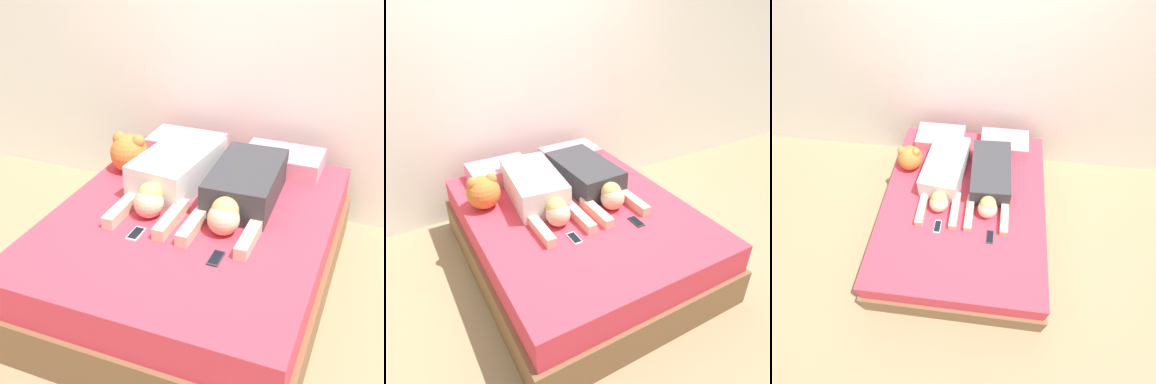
# 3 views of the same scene
# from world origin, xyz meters

# --- Properties ---
(ground_plane) EXTENTS (12.00, 12.00, 0.00)m
(ground_plane) POSITION_xyz_m (0.00, 0.00, 0.00)
(ground_plane) COLOR #9E8460
(wall_back) EXTENTS (12.00, 0.06, 2.60)m
(wall_back) POSITION_xyz_m (0.00, 1.14, 1.30)
(wall_back) COLOR white
(wall_back) RESTS_ON ground_plane
(bed) EXTENTS (1.63, 1.99, 0.50)m
(bed) POSITION_xyz_m (0.00, 0.00, 0.25)
(bed) COLOR brown
(bed) RESTS_ON ground_plane
(pillow_head_left) EXTENTS (0.51, 0.33, 0.14)m
(pillow_head_left) POSITION_xyz_m (-0.35, 0.77, 0.57)
(pillow_head_left) COLOR pink
(pillow_head_left) RESTS_ON bed
(pillow_head_right) EXTENTS (0.51, 0.33, 0.14)m
(pillow_head_right) POSITION_xyz_m (0.35, 0.77, 0.57)
(pillow_head_right) COLOR pink
(pillow_head_right) RESTS_ON bed
(person_left) EXTENTS (0.43, 1.00, 0.23)m
(person_left) POSITION_xyz_m (-0.22, 0.24, 0.61)
(person_left) COLOR silver
(person_left) RESTS_ON bed
(person_right) EXTENTS (0.41, 0.98, 0.22)m
(person_right) POSITION_xyz_m (0.23, 0.22, 0.61)
(person_right) COLOR #333338
(person_right) RESTS_ON bed
(cell_phone_left) EXTENTS (0.06, 0.13, 0.01)m
(cell_phone_left) POSITION_xyz_m (-0.21, -0.31, 0.51)
(cell_phone_left) COLOR silver
(cell_phone_left) RESTS_ON bed
(cell_phone_right) EXTENTS (0.06, 0.13, 0.01)m
(cell_phone_right) POSITION_xyz_m (0.28, -0.36, 0.51)
(cell_phone_right) COLOR #2D2D33
(cell_phone_right) RESTS_ON bed
(plush_toy) EXTENTS (0.26, 0.26, 0.27)m
(plush_toy) POSITION_xyz_m (-0.61, 0.38, 0.64)
(plush_toy) COLOR orange
(plush_toy) RESTS_ON bed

